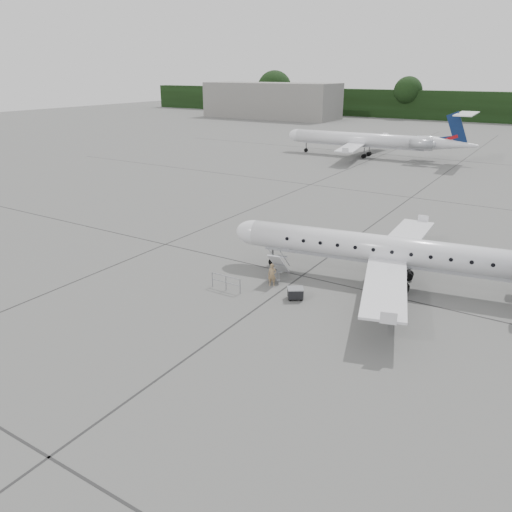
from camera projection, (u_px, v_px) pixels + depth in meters
The scene contains 8 objects.
ground at pixel (354, 332), 27.28m from camera, with size 320.00×320.00×0.00m, color #585856.
terminal_building at pixel (271, 100), 147.67m from camera, with size 40.00×14.00×10.00m, color slate.
main_regional_jet at pixel (397, 237), 32.32m from camera, with size 25.57×18.41×6.56m, color silver, non-canonical shape.
airstair at pixel (279, 265), 33.94m from camera, with size 0.85×2.24×2.05m, color silver, non-canonical shape.
passenger at pixel (272, 275), 32.93m from camera, with size 0.56×0.37×1.53m, color #90734E.
safety_railing at pixel (226, 283), 32.31m from camera, with size 2.20×0.08×1.00m, color gray, non-canonical shape.
baggage_cart at pixel (295, 293), 31.09m from camera, with size 0.93×0.75×0.81m, color black, non-canonical shape.
bg_regional_left at pixel (362, 133), 81.40m from camera, with size 29.18×21.01×7.66m, color silver, non-canonical shape.
Camera 1 is at (8.22, -23.29, 13.45)m, focal length 35.00 mm.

